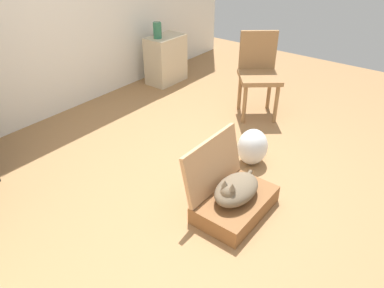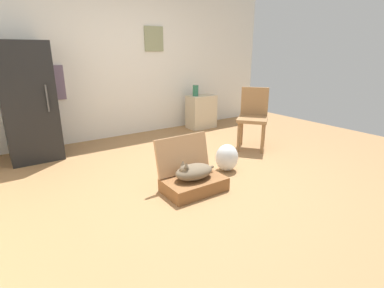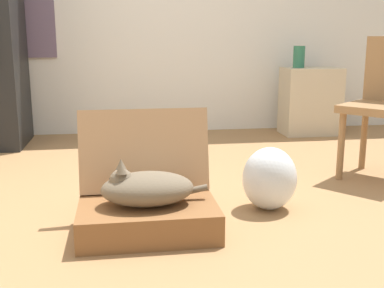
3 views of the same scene
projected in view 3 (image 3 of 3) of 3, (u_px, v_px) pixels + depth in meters
ground_plane at (179, 205)px, 2.73m from camera, size 7.68×7.68×0.00m
suitcase_base at (148, 219)px, 2.31m from camera, size 0.66×0.43×0.15m
suitcase_lid at (144, 151)px, 2.47m from camera, size 0.66×0.13×0.42m
cat at (146, 188)px, 2.27m from camera, size 0.52×0.28×0.22m
plastic_bag_white at (270, 179)px, 2.63m from camera, size 0.30×0.27×0.35m
side_table at (310, 101)px, 4.67m from camera, size 0.54×0.34×0.65m
vase_tall at (299, 57)px, 4.56m from camera, size 0.11×0.11×0.21m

